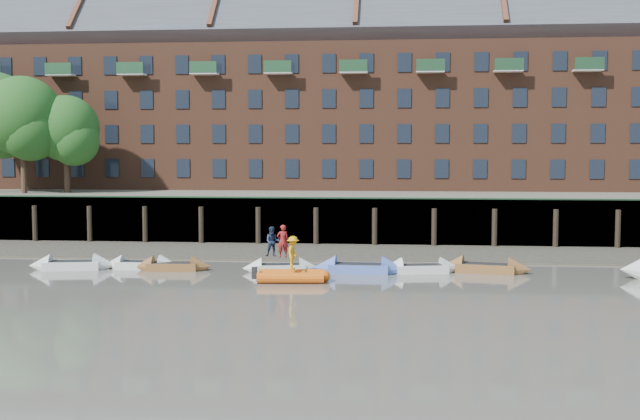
# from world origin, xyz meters

# --- Properties ---
(ground) EXTENTS (220.00, 220.00, 0.00)m
(ground) POSITION_xyz_m (0.00, 0.00, 0.00)
(ground) COLOR #656159
(ground) RESTS_ON ground
(foreshore) EXTENTS (110.00, 8.00, 0.50)m
(foreshore) POSITION_xyz_m (0.00, 18.00, 0.00)
(foreshore) COLOR #3D382F
(foreshore) RESTS_ON ground
(mud_band) EXTENTS (110.00, 1.60, 0.10)m
(mud_band) POSITION_xyz_m (0.00, 14.60, 0.00)
(mud_band) COLOR #4C4336
(mud_band) RESTS_ON ground
(river_wall) EXTENTS (110.00, 1.23, 3.30)m
(river_wall) POSITION_xyz_m (-0.00, 22.38, 1.59)
(river_wall) COLOR #2D2A26
(river_wall) RESTS_ON ground
(bank_terrace) EXTENTS (110.00, 28.00, 3.20)m
(bank_terrace) POSITION_xyz_m (0.00, 36.00, 1.60)
(bank_terrace) COLOR #5E594D
(bank_terrace) RESTS_ON ground
(apartment_terrace) EXTENTS (80.60, 15.56, 20.98)m
(apartment_terrace) POSITION_xyz_m (-0.00, 36.99, 12.82)
(apartment_terrace) COLOR brown
(apartment_terrace) RESTS_ON bank_terrace
(tree_cluster) EXTENTS (11.76, 7.74, 9.40)m
(tree_cluster) POSITION_xyz_m (-25.62, 27.35, 9.00)
(tree_cluster) COLOR #3A281C
(tree_cluster) RESTS_ON bank_terrace
(rowboat_0) EXTENTS (4.83, 2.20, 1.35)m
(rowboat_0) POSITION_xyz_m (-14.22, 9.71, 0.24)
(rowboat_0) COLOR silver
(rowboat_0) RESTS_ON ground
(rowboat_1) EXTENTS (4.18, 1.22, 1.21)m
(rowboat_1) POSITION_xyz_m (-10.52, 10.30, 0.22)
(rowboat_1) COLOR silver
(rowboat_1) RESTS_ON ground
(rowboat_2) EXTENTS (4.31, 1.52, 1.23)m
(rowboat_2) POSITION_xyz_m (-8.65, 9.91, 0.22)
(rowboat_2) COLOR brown
(rowboat_2) RESTS_ON ground
(rowboat_3) EXTENTS (4.25, 1.89, 1.19)m
(rowboat_3) POSITION_xyz_m (-2.72, 9.97, 0.21)
(rowboat_3) COLOR silver
(rowboat_3) RESTS_ON ground
(rowboat_4) EXTENTS (4.96, 1.59, 1.43)m
(rowboat_4) POSITION_xyz_m (1.50, 9.98, 0.25)
(rowboat_4) COLOR #4F69C2
(rowboat_4) RESTS_ON ground
(rowboat_5) EXTENTS (4.46, 2.06, 1.25)m
(rowboat_5) POSITION_xyz_m (4.82, 10.43, 0.22)
(rowboat_5) COLOR silver
(rowboat_5) RESTS_ON ground
(rowboat_6) EXTENTS (4.96, 2.29, 1.39)m
(rowboat_6) POSITION_xyz_m (8.25, 10.80, 0.25)
(rowboat_6) COLOR brown
(rowboat_6) RESTS_ON ground
(rib_tender) EXTENTS (3.66, 1.95, 0.63)m
(rib_tender) POSITION_xyz_m (-1.58, 6.90, 0.27)
(rib_tender) COLOR #E15B12
(rib_tender) RESTS_ON ground
(person_rower_a) EXTENTS (0.74, 0.60, 1.76)m
(person_rower_a) POSITION_xyz_m (-2.58, 9.88, 1.68)
(person_rower_a) COLOR maroon
(person_rower_a) RESTS_ON rowboat_3
(person_rower_b) EXTENTS (0.87, 0.71, 1.63)m
(person_rower_b) POSITION_xyz_m (-3.17, 10.09, 1.62)
(person_rower_b) COLOR #19233F
(person_rower_b) RESTS_ON rowboat_3
(person_rib_crew) EXTENTS (0.74, 1.15, 1.69)m
(person_rib_crew) POSITION_xyz_m (-1.64, 6.98, 1.43)
(person_rib_crew) COLOR orange
(person_rib_crew) RESTS_ON rib_tender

